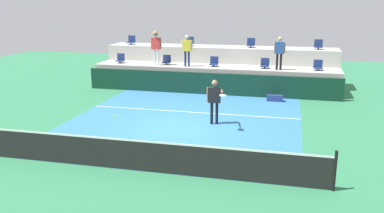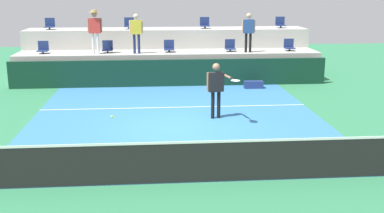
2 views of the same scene
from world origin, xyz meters
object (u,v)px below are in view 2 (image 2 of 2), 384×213
(stadium_chair_lower_far_right, at_px, (289,46))
(spectator_with_hat, at_px, (95,27))
(stadium_chair_lower_far_left, at_px, (43,48))
(stadium_chair_upper_left, at_px, (129,24))
(tennis_ball, at_px, (112,117))
(stadium_chair_lower_right, at_px, (230,46))
(stadium_chair_upper_right, at_px, (205,24))
(spectator_in_grey, at_px, (136,30))
(stadium_chair_upper_far_left, at_px, (50,25))
(stadium_chair_upper_far_right, at_px, (280,23))
(equipment_bag, at_px, (254,85))
(tennis_player, at_px, (217,85))
(stadium_chair_lower_center, at_px, (169,47))
(stadium_chair_lower_left, at_px, (108,48))
(spectator_leaning_on_rail, at_px, (249,29))

(stadium_chair_lower_far_right, relative_size, spectator_with_hat, 0.29)
(stadium_chair_lower_far_left, relative_size, stadium_chair_upper_left, 1.00)
(stadium_chair_upper_left, distance_m, tennis_ball, 10.72)
(stadium_chair_lower_right, height_order, stadium_chair_upper_right, stadium_chair_upper_right)
(stadium_chair_lower_far_right, relative_size, spectator_in_grey, 0.31)
(stadium_chair_upper_far_left, relative_size, stadium_chair_upper_far_right, 1.00)
(tennis_ball, bearing_deg, stadium_chair_upper_far_left, 108.73)
(stadium_chair_upper_far_right, bearing_deg, spectator_with_hat, -165.48)
(stadium_chair_lower_right, distance_m, equipment_bag, 2.45)
(stadium_chair_upper_left, bearing_deg, tennis_player, -69.71)
(stadium_chair_lower_center, bearing_deg, stadium_chair_lower_far_left, 180.00)
(stadium_chair_lower_left, bearing_deg, tennis_ball, -84.38)
(stadium_chair_lower_far_left, xyz_separation_m, spectator_leaning_on_rail, (8.72, -0.38, 0.79))
(stadium_chair_lower_far_right, bearing_deg, spectator_in_grey, -176.71)
(stadium_chair_lower_far_right, bearing_deg, stadium_chair_lower_left, 180.00)
(stadium_chair_upper_right, distance_m, spectator_leaning_on_rail, 2.73)
(stadium_chair_upper_right, relative_size, tennis_player, 0.30)
(stadium_chair_lower_far_right, distance_m, tennis_ball, 11.32)
(stadium_chair_lower_far_left, height_order, spectator_with_hat, spectator_with_hat)
(spectator_in_grey, bearing_deg, stadium_chair_upper_far_left, 151.30)
(tennis_player, distance_m, spectator_with_hat, 7.45)
(stadium_chair_lower_far_left, relative_size, stadium_chair_lower_center, 1.00)
(tennis_player, height_order, tennis_ball, tennis_player)
(stadium_chair_lower_far_left, xyz_separation_m, stadium_chair_upper_far_right, (10.69, 1.80, 0.85))
(stadium_chair_upper_far_left, bearing_deg, spectator_leaning_on_rail, -14.02)
(stadium_chair_lower_far_right, distance_m, spectator_in_grey, 6.74)
(stadium_chair_lower_far_left, distance_m, tennis_ball, 9.53)
(stadium_chair_lower_far_right, relative_size, tennis_ball, 7.65)
(spectator_leaning_on_rail, bearing_deg, stadium_chair_lower_far_right, 11.30)
(equipment_bag, bearing_deg, tennis_player, -115.78)
(stadium_chair_lower_far_left, bearing_deg, stadium_chair_upper_left, 26.82)
(stadium_chair_lower_far_right, height_order, stadium_chair_upper_far_right, stadium_chair_upper_far_right)
(spectator_with_hat, height_order, tennis_ball, spectator_with_hat)
(stadium_chair_upper_right, bearing_deg, stadium_chair_lower_far_left, -165.73)
(stadium_chair_lower_left, distance_m, stadium_chair_lower_right, 5.30)
(stadium_chair_lower_right, distance_m, spectator_in_grey, 4.14)
(stadium_chair_upper_far_right, relative_size, spectator_leaning_on_rail, 0.31)
(spectator_with_hat, bearing_deg, stadium_chair_upper_far_left, 136.30)
(stadium_chair_upper_far_left, xyz_separation_m, equipment_bag, (8.70, -3.76, -2.16))
(stadium_chair_lower_far_left, relative_size, spectator_with_hat, 0.29)
(stadium_chair_lower_center, bearing_deg, equipment_bag, -30.48)
(stadium_chair_lower_left, height_order, stadium_chair_lower_center, same)
(stadium_chair_lower_far_left, distance_m, spectator_with_hat, 2.46)
(stadium_chair_upper_left, xyz_separation_m, stadium_chair_upper_right, (3.52, 0.00, 0.00))
(stadium_chair_lower_far_left, distance_m, stadium_chair_upper_far_left, 1.99)
(stadium_chair_lower_right, xyz_separation_m, stadium_chair_lower_far_right, (2.63, 0.00, 0.00))
(stadium_chair_upper_right, bearing_deg, stadium_chair_lower_center, -134.05)
(stadium_chair_upper_far_right, height_order, tennis_player, stadium_chair_upper_far_right)
(stadium_chair_lower_center, relative_size, tennis_player, 0.30)
(stadium_chair_lower_far_left, relative_size, tennis_ball, 7.65)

